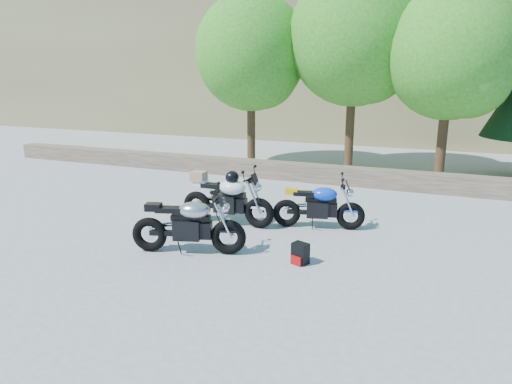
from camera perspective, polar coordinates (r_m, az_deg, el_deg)
ground at (r=8.65m, az=-3.75°, el=-6.23°), size 90.00×90.00×0.00m
stone_wall at (r=13.55m, az=6.41°, el=2.43°), size 22.00×0.55×0.50m
hillside at (r=35.55m, az=22.56°, el=20.60°), size 80.00×30.00×15.00m
tree_decid_left at (r=15.60m, az=-0.34°, el=16.59°), size 3.67×3.67×5.62m
tree_decid_mid at (r=15.07m, az=12.55°, el=17.88°), size 4.08×4.08×6.24m
tree_decid_right at (r=14.21m, az=23.56°, el=15.10°), size 3.54×3.54×5.41m
silver_bike at (r=8.05m, az=-8.36°, el=-4.19°), size 1.99×0.82×1.02m
white_bike at (r=9.51m, az=-3.68°, el=-0.74°), size 2.07×0.66×1.15m
blue_bike at (r=9.34m, az=7.91°, el=-1.80°), size 1.85×0.68×0.94m
backpack at (r=7.66m, az=5.53°, el=-7.69°), size 0.31×0.29×0.36m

